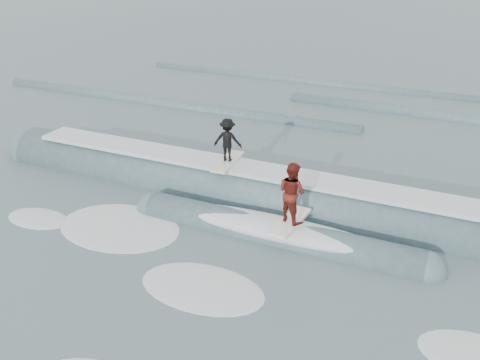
% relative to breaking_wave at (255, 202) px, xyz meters
% --- Properties ---
extents(ground, '(160.00, 160.00, 0.00)m').
position_rel_breaking_wave_xyz_m(ground, '(-0.30, -5.13, -0.04)').
color(ground, '#40565D').
rests_on(ground, ground).
extents(breaking_wave, '(22.51, 3.89, 2.22)m').
position_rel_breaking_wave_xyz_m(breaking_wave, '(0.00, 0.00, 0.00)').
color(breaking_wave, '#395560').
rests_on(breaking_wave, ground).
extents(surfer_black, '(1.10, 2.04, 1.65)m').
position_rel_breaking_wave_xyz_m(surfer_black, '(-1.24, 0.37, 1.92)').
color(surfer_black, silver).
rests_on(surfer_black, ground).
extents(surfer_red, '(1.13, 2.04, 1.99)m').
position_rel_breaking_wave_xyz_m(surfer_red, '(1.94, -1.83, 1.51)').
color(surfer_red, white).
rests_on(surfer_red, ground).
extents(whitewater, '(16.02, 7.85, 0.10)m').
position_rel_breaking_wave_xyz_m(whitewater, '(0.98, -5.50, -0.04)').
color(whitewater, white).
rests_on(whitewater, ground).
extents(far_swells, '(39.07, 8.65, 0.80)m').
position_rel_breaking_wave_xyz_m(far_swells, '(-0.62, 12.52, -0.04)').
color(far_swells, '#395560').
rests_on(far_swells, ground).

